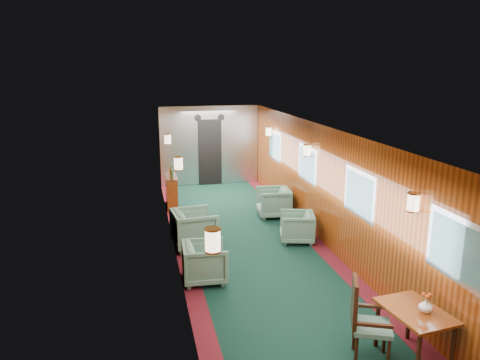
{
  "coord_description": "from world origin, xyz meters",
  "views": [
    {
      "loc": [
        -2.09,
        -7.98,
        3.54
      ],
      "look_at": [
        0.0,
        1.59,
        1.15
      ],
      "focal_mm": 35.0,
      "sensor_mm": 36.0,
      "label": 1
    }
  ],
  "objects": [
    {
      "name": "armchair_right_near",
      "position": [
        1.0,
        0.69,
        0.31
      ],
      "size": [
        0.83,
        0.82,
        0.62
      ],
      "primitive_type": "imported",
      "rotation": [
        0.0,
        0.0,
        -1.83
      ],
      "color": "#204C40",
      "rests_on": "ground"
    },
    {
      "name": "armchair_left_near",
      "position": [
        -1.11,
        -0.73,
        0.34
      ],
      "size": [
        0.77,
        0.75,
        0.67
      ],
      "primitive_type": "imported",
      "rotation": [
        0.0,
        0.0,
        1.53
      ],
      "color": "#204C40",
      "rests_on": "ground"
    },
    {
      "name": "bulkhead",
      "position": [
        0.0,
        5.91,
        1.18
      ],
      "size": [
        2.98,
        0.17,
        2.39
      ],
      "color": "silver",
      "rests_on": "ground"
    },
    {
      "name": "dining_table",
      "position": [
        1.08,
        -3.43,
        0.56
      ],
      "size": [
        0.73,
        0.96,
        0.67
      ],
      "rotation": [
        0.0,
        0.0,
        0.13
      ],
      "color": "brown",
      "rests_on": "ground"
    },
    {
      "name": "wall_sconces",
      "position": [
        0.0,
        0.57,
        1.79
      ],
      "size": [
        2.97,
        7.97,
        0.25
      ],
      "color": "#FFEBC6",
      "rests_on": "ground"
    },
    {
      "name": "windows_right",
      "position": [
        1.49,
        0.25,
        1.45
      ],
      "size": [
        0.02,
        8.6,
        0.8
      ],
      "color": "silver",
      "rests_on": "ground"
    },
    {
      "name": "credenza",
      "position": [
        -1.34,
        3.73,
        0.42
      ],
      "size": [
        0.29,
        0.91,
        1.09
      ],
      "color": "brown",
      "rests_on": "ground"
    },
    {
      "name": "room",
      "position": [
        0.0,
        0.0,
        1.63
      ],
      "size": [
        12.0,
        12.1,
        2.4
      ],
      "color": "black",
      "rests_on": "ground"
    },
    {
      "name": "side_chair",
      "position": [
        0.47,
        -3.3,
        0.57
      ],
      "size": [
        0.6,
        0.62,
        1.06
      ],
      "rotation": [
        0.0,
        0.0,
        -0.38
      ],
      "color": "#204C40",
      "rests_on": "ground"
    },
    {
      "name": "flower_vase",
      "position": [
        1.16,
        -3.5,
        0.75
      ],
      "size": [
        0.19,
        0.19,
        0.17
      ],
      "primitive_type": "imported",
      "rotation": [
        0.0,
        0.0,
        0.17
      ],
      "color": "white",
      "rests_on": "dining_table"
    },
    {
      "name": "armchair_left_far",
      "position": [
        -1.1,
        0.84,
        0.38
      ],
      "size": [
        0.94,
        0.92,
        0.77
      ],
      "primitive_type": "imported",
      "rotation": [
        0.0,
        0.0,
        1.69
      ],
      "color": "#204C40",
      "rests_on": "ground"
    },
    {
      "name": "armchair_right_far",
      "position": [
        1.0,
        2.4,
        0.35
      ],
      "size": [
        0.83,
        0.81,
        0.7
      ],
      "primitive_type": "imported",
      "rotation": [
        0.0,
        0.0,
        -1.66
      ],
      "color": "#204C40",
      "rests_on": "ground"
    }
  ]
}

